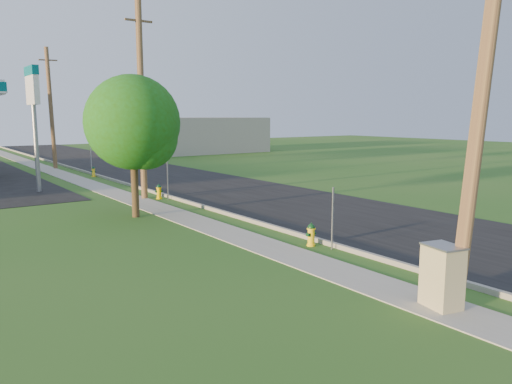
{
  "coord_description": "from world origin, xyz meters",
  "views": [
    {
      "loc": [
        -10.68,
        -6.9,
        4.21
      ],
      "look_at": [
        0.0,
        8.0,
        1.4
      ],
      "focal_mm": 35.0,
      "sensor_mm": 36.0,
      "label": 1
    }
  ],
  "objects_px": {
    "utility_pole_far": "(51,108)",
    "hydrant_mid": "(159,192)",
    "utility_pole_near": "(483,87)",
    "utility_pole_mid": "(141,101)",
    "hydrant_near": "(311,235)",
    "hydrant_far": "(93,172)",
    "tree_verge": "(136,126)",
    "price_pylon": "(33,93)",
    "utility_cabinet": "(442,277)"
  },
  "relations": [
    {
      "from": "hydrant_mid",
      "to": "utility_pole_far",
      "type": "bearing_deg",
      "value": 91.65
    },
    {
      "from": "utility_cabinet",
      "to": "price_pylon",
      "type": "bearing_deg",
      "value": 97.99
    },
    {
      "from": "hydrant_far",
      "to": "utility_cabinet",
      "type": "distance_m",
      "value": 28.42
    },
    {
      "from": "price_pylon",
      "to": "hydrant_mid",
      "type": "distance_m",
      "value": 9.07
    },
    {
      "from": "hydrant_far",
      "to": "hydrant_near",
      "type": "bearing_deg",
      "value": -90.44
    },
    {
      "from": "hydrant_mid",
      "to": "utility_cabinet",
      "type": "distance_m",
      "value": 17.19
    },
    {
      "from": "utility_pole_near",
      "to": "utility_cabinet",
      "type": "relative_size",
      "value": 6.64
    },
    {
      "from": "price_pylon",
      "to": "utility_cabinet",
      "type": "relative_size",
      "value": 4.8
    },
    {
      "from": "utility_pole_far",
      "to": "tree_verge",
      "type": "bearing_deg",
      "value": -95.39
    },
    {
      "from": "utility_pole_mid",
      "to": "utility_cabinet",
      "type": "height_order",
      "value": "utility_pole_mid"
    },
    {
      "from": "utility_pole_far",
      "to": "hydrant_far",
      "type": "distance_m",
      "value": 8.63
    },
    {
      "from": "utility_pole_near",
      "to": "utility_pole_mid",
      "type": "bearing_deg",
      "value": 90.0
    },
    {
      "from": "utility_pole_mid",
      "to": "hydrant_far",
      "type": "bearing_deg",
      "value": 85.77
    },
    {
      "from": "price_pylon",
      "to": "hydrant_near",
      "type": "height_order",
      "value": "price_pylon"
    },
    {
      "from": "utility_pole_near",
      "to": "utility_pole_mid",
      "type": "xyz_separation_m",
      "value": [
        -0.0,
        18.0,
        0.15
      ]
    },
    {
      "from": "hydrant_near",
      "to": "hydrant_far",
      "type": "relative_size",
      "value": 1.03
    },
    {
      "from": "hydrant_mid",
      "to": "utility_pole_near",
      "type": "bearing_deg",
      "value": -91.77
    },
    {
      "from": "utility_pole_near",
      "to": "tree_verge",
      "type": "bearing_deg",
      "value": 98.74
    },
    {
      "from": "tree_verge",
      "to": "hydrant_near",
      "type": "relative_size",
      "value": 7.65
    },
    {
      "from": "utility_pole_far",
      "to": "hydrant_mid",
      "type": "distance_m",
      "value": 19.12
    },
    {
      "from": "tree_verge",
      "to": "utility_cabinet",
      "type": "bearing_deg",
      "value": -83.77
    },
    {
      "from": "tree_verge",
      "to": "hydrant_far",
      "type": "distance_m",
      "value": 15.61
    },
    {
      "from": "hydrant_mid",
      "to": "hydrant_near",
      "type": "bearing_deg",
      "value": -89.62
    },
    {
      "from": "utility_pole_near",
      "to": "hydrant_near",
      "type": "bearing_deg",
      "value": 84.09
    },
    {
      "from": "hydrant_far",
      "to": "utility_cabinet",
      "type": "xyz_separation_m",
      "value": [
        -1.43,
        -28.38,
        0.35
      ]
    },
    {
      "from": "utility_pole_far",
      "to": "hydrant_far",
      "type": "height_order",
      "value": "utility_pole_far"
    },
    {
      "from": "utility_pole_mid",
      "to": "hydrant_far",
      "type": "height_order",
      "value": "utility_pole_mid"
    },
    {
      "from": "tree_verge",
      "to": "hydrant_near",
      "type": "bearing_deg",
      "value": -70.72
    },
    {
      "from": "utility_pole_near",
      "to": "utility_pole_mid",
      "type": "height_order",
      "value": "utility_pole_mid"
    },
    {
      "from": "utility_pole_far",
      "to": "hydrant_near",
      "type": "relative_size",
      "value": 12.37
    },
    {
      "from": "hydrant_near",
      "to": "utility_cabinet",
      "type": "bearing_deg",
      "value": -102.49
    },
    {
      "from": "price_pylon",
      "to": "hydrant_near",
      "type": "xyz_separation_m",
      "value": [
        4.51,
        -17.58,
        -5.06
      ]
    },
    {
      "from": "utility_pole_mid",
      "to": "utility_pole_near",
      "type": "bearing_deg",
      "value": -90.0
    },
    {
      "from": "hydrant_near",
      "to": "hydrant_far",
      "type": "bearing_deg",
      "value": 89.56
    },
    {
      "from": "utility_pole_mid",
      "to": "tree_verge",
      "type": "distance_m",
      "value": 4.94
    },
    {
      "from": "price_pylon",
      "to": "utility_pole_near",
      "type": "bearing_deg",
      "value": -80.58
    },
    {
      "from": "utility_pole_far",
      "to": "utility_pole_mid",
      "type": "bearing_deg",
      "value": -90.0
    },
    {
      "from": "hydrant_near",
      "to": "hydrant_mid",
      "type": "height_order",
      "value": "hydrant_mid"
    },
    {
      "from": "utility_pole_mid",
      "to": "price_pylon",
      "type": "relative_size",
      "value": 1.43
    },
    {
      "from": "utility_pole_mid",
      "to": "utility_cabinet",
      "type": "relative_size",
      "value": 6.86
    },
    {
      "from": "tree_verge",
      "to": "hydrant_mid",
      "type": "bearing_deg",
      "value": 54.64
    },
    {
      "from": "tree_verge",
      "to": "utility_pole_far",
      "type": "bearing_deg",
      "value": 84.61
    },
    {
      "from": "utility_pole_near",
      "to": "hydrant_far",
      "type": "xyz_separation_m",
      "value": [
        0.79,
        28.65,
        -4.44
      ]
    },
    {
      "from": "hydrant_near",
      "to": "utility_cabinet",
      "type": "height_order",
      "value": "utility_cabinet"
    },
    {
      "from": "utility_pole_mid",
      "to": "hydrant_mid",
      "type": "xyz_separation_m",
      "value": [
        0.54,
        -0.59,
        -4.57
      ]
    },
    {
      "from": "utility_pole_mid",
      "to": "price_pylon",
      "type": "height_order",
      "value": "utility_pole_mid"
    },
    {
      "from": "utility_pole_near",
      "to": "tree_verge",
      "type": "height_order",
      "value": "utility_pole_near"
    },
    {
      "from": "price_pylon",
      "to": "tree_verge",
      "type": "bearing_deg",
      "value": -79.62
    },
    {
      "from": "utility_pole_near",
      "to": "utility_pole_mid",
      "type": "relative_size",
      "value": 0.97
    },
    {
      "from": "utility_pole_mid",
      "to": "utility_cabinet",
      "type": "xyz_separation_m",
      "value": [
        -0.64,
        -17.73,
        -4.24
      ]
    }
  ]
}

